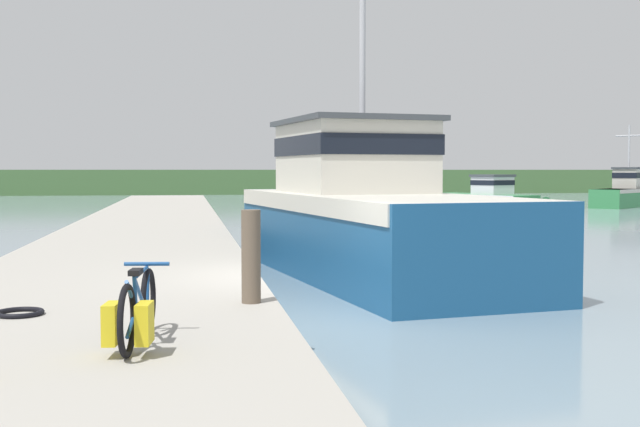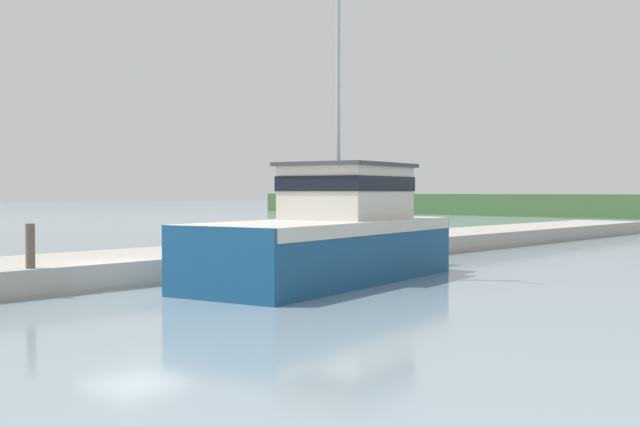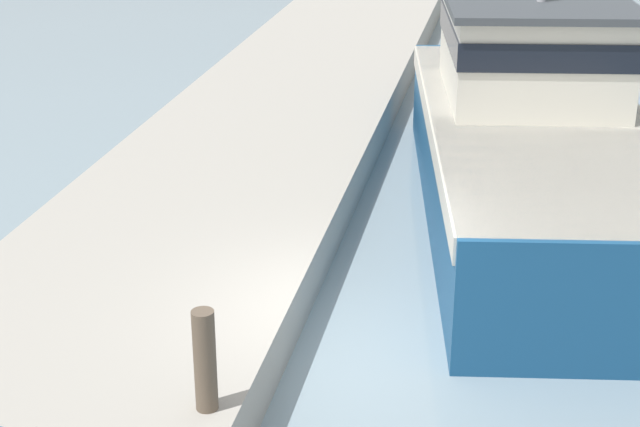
% 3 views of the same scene
% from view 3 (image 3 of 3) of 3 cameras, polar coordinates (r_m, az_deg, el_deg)
% --- Properties ---
extents(ground_plane, '(320.00, 320.00, 0.00)m').
position_cam_3_polar(ground_plane, '(12.59, 1.25, -8.47)').
color(ground_plane, gray).
extents(dock_pier, '(4.52, 80.00, 0.74)m').
position_cam_3_polar(dock_pier, '(13.16, -11.35, -5.64)').
color(dock_pier, '#A39E93').
rests_on(dock_pier, ground_plane).
extents(fishing_boat_main, '(5.07, 12.11, 10.50)m').
position_cam_3_polar(fishing_boat_main, '(17.07, 12.20, 4.75)').
color(fishing_boat_main, navy).
rests_on(fishing_boat_main, ground_plane).
extents(mooring_post, '(0.23, 0.23, 1.13)m').
position_cam_3_polar(mooring_post, '(10.12, -6.71, -8.50)').
color(mooring_post, brown).
rests_on(mooring_post, dock_pier).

